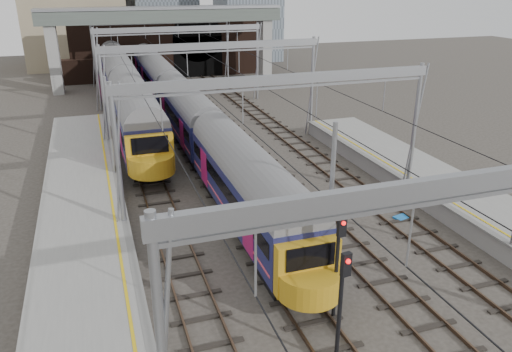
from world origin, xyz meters
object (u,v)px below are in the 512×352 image
object	(u,v)px
train_second	(114,63)
signal_near_left	(342,295)
train_main	(172,94)
signal_near_centre	(338,254)

from	to	relation	value
train_second	signal_near_left	xyz separation A→B (m)	(3.83, -52.17, 0.22)
train_main	train_second	distance (m)	19.11
train_second	signal_near_left	distance (m)	52.31
train_main	train_second	world-z (taller)	train_second
train_main	train_second	bearing A→B (deg)	102.08
signal_near_left	signal_near_centre	xyz separation A→B (m)	(1.09, 2.36, -0.01)
signal_near_left	signal_near_centre	world-z (taller)	signal_near_left
train_main	signal_near_centre	size ratio (longest dim) A/B	13.90
train_second	signal_near_centre	bearing A→B (deg)	-84.36
signal_near_centre	signal_near_left	bearing A→B (deg)	-119.40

